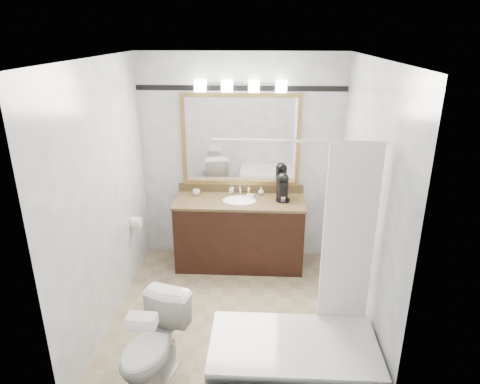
% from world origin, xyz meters
% --- Properties ---
extents(room, '(2.42, 2.62, 2.52)m').
position_xyz_m(room, '(0.00, 0.00, 1.25)').
color(room, tan).
rests_on(room, ground).
extents(vanity, '(1.53, 0.58, 0.97)m').
position_xyz_m(vanity, '(0.00, 1.02, 0.44)').
color(vanity, black).
rests_on(vanity, ground).
extents(mirror, '(1.40, 0.04, 1.10)m').
position_xyz_m(mirror, '(0.00, 1.28, 1.50)').
color(mirror, olive).
rests_on(mirror, room).
extents(vanity_light_bar, '(1.02, 0.14, 0.12)m').
position_xyz_m(vanity_light_bar, '(0.00, 1.23, 2.13)').
color(vanity_light_bar, silver).
rests_on(vanity_light_bar, room).
extents(accent_stripe, '(2.40, 0.01, 0.06)m').
position_xyz_m(accent_stripe, '(0.00, 1.29, 2.10)').
color(accent_stripe, black).
rests_on(accent_stripe, room).
extents(bathtub, '(1.30, 0.75, 1.96)m').
position_xyz_m(bathtub, '(0.55, -0.90, 0.28)').
color(bathtub, white).
rests_on(bathtub, ground).
extents(tp_roll, '(0.11, 0.12, 0.12)m').
position_xyz_m(tp_roll, '(-1.14, 0.66, 0.70)').
color(tp_roll, white).
rests_on(tp_roll, room).
extents(toilet, '(0.58, 0.79, 0.72)m').
position_xyz_m(toilet, '(-0.58, -0.92, 0.36)').
color(toilet, white).
rests_on(toilet, ground).
extents(tissue_box, '(0.22, 0.12, 0.09)m').
position_xyz_m(tissue_box, '(-0.58, -1.12, 0.76)').
color(tissue_box, white).
rests_on(tissue_box, toilet).
extents(coffee_maker, '(0.17, 0.21, 0.32)m').
position_xyz_m(coffee_maker, '(0.50, 1.07, 1.02)').
color(coffee_maker, black).
rests_on(coffee_maker, vanity).
extents(cup_left, '(0.09, 0.09, 0.07)m').
position_xyz_m(cup_left, '(-0.53, 1.16, 0.88)').
color(cup_left, white).
rests_on(cup_left, vanity).
extents(soap_bottle_a, '(0.05, 0.05, 0.09)m').
position_xyz_m(soap_bottle_a, '(-0.12, 1.23, 0.90)').
color(soap_bottle_a, white).
rests_on(soap_bottle_a, vanity).
extents(soap_bottle_b, '(0.08, 0.08, 0.09)m').
position_xyz_m(soap_bottle_b, '(0.25, 1.21, 0.89)').
color(soap_bottle_b, white).
rests_on(soap_bottle_b, vanity).
extents(soap_bar, '(0.10, 0.07, 0.03)m').
position_xyz_m(soap_bar, '(0.12, 1.13, 0.86)').
color(soap_bar, beige).
rests_on(soap_bar, vanity).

